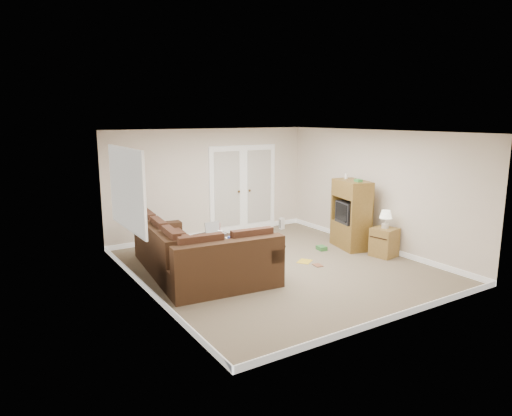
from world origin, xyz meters
TOP-DOWN VIEW (x-y plane):
  - floor at (0.00, 0.00)m, footprint 5.50×5.50m
  - ceiling at (0.00, 0.00)m, footprint 5.00×5.50m
  - wall_left at (-2.50, 0.00)m, footprint 0.02×5.50m
  - wall_right at (2.50, 0.00)m, footprint 0.02×5.50m
  - wall_back at (0.00, 2.75)m, footprint 5.00×0.02m
  - wall_front at (0.00, -2.75)m, footprint 5.00×0.02m
  - baseboards at (0.00, 0.00)m, footprint 5.00×5.50m
  - french_doors at (0.85, 2.71)m, footprint 1.80×0.05m
  - window_left at (-2.46, 1.00)m, footprint 0.05×1.92m
  - sectional_sofa at (-1.57, 0.32)m, footprint 1.97×3.00m
  - coffee_table at (-0.74, 0.79)m, footprint 0.77×1.27m
  - tv_armoire at (2.05, 0.25)m, footprint 0.70×1.00m
  - side_cabinet at (2.20, -0.57)m, footprint 0.52×0.52m
  - space_heater at (1.76, 2.36)m, footprint 0.13×0.12m
  - floor_magazine at (0.62, -0.02)m, footprint 0.39×0.37m
  - floor_greenbox at (1.41, 0.41)m, footprint 0.18×0.23m
  - floor_book at (0.61, -0.33)m, footprint 0.18×0.22m

SIDE VIEW (x-z plane):
  - floor at x=0.00m, z-range 0.00..0.00m
  - floor_magazine at x=0.62m, z-range 0.00..0.01m
  - floor_book at x=0.61m, z-range 0.00..0.02m
  - floor_greenbox at x=1.41m, z-range 0.00..0.09m
  - baseboards at x=0.00m, z-range 0.00..0.10m
  - space_heater at x=1.76m, z-range 0.00..0.29m
  - coffee_table at x=-0.74m, z-range -0.14..0.68m
  - side_cabinet at x=2.20m, z-range -0.13..0.81m
  - sectional_sofa at x=-1.57m, z-range -0.09..0.78m
  - tv_armoire at x=2.05m, z-range -0.05..1.52m
  - french_doors at x=0.85m, z-range -0.03..2.10m
  - wall_left at x=-2.50m, z-range 0.00..2.50m
  - wall_right at x=2.50m, z-range 0.00..2.50m
  - wall_back at x=0.00m, z-range 0.00..2.50m
  - wall_front at x=0.00m, z-range 0.00..2.50m
  - window_left at x=-2.46m, z-range 0.84..2.26m
  - ceiling at x=0.00m, z-range 2.49..2.51m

